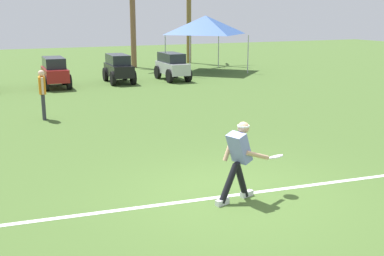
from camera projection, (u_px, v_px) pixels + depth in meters
ground_plane at (231, 194)px, 8.95m from camera, size 80.00×80.00×0.00m
field_line_paint at (233, 195)px, 8.89m from camera, size 22.49×2.34×0.01m
frisbee_thrower at (239, 157)px, 8.52m from camera, size 1.12×0.47×1.43m
frisbee_in_flight at (276, 157)px, 8.87m from camera, size 0.35×0.35×0.09m
teammate_near_sideline at (42, 90)px, 14.98m from camera, size 0.22×0.50×1.56m
parked_car_slot_c at (55, 71)px, 21.52m from camera, size 1.22×2.43×1.34m
parked_car_slot_d at (118, 68)px, 23.02m from camera, size 1.26×2.45×1.34m
parked_car_slot_e at (172, 66)px, 23.89m from camera, size 1.17×2.41×1.34m
palm_tree_left_of_centre at (133, 12)px, 28.86m from camera, size 3.22×3.35×5.60m
palm_tree_right_of_centre at (189, 0)px, 31.33m from camera, size 3.70×3.42×6.96m
event_tent at (206, 25)px, 26.93m from camera, size 3.69×3.69×3.13m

